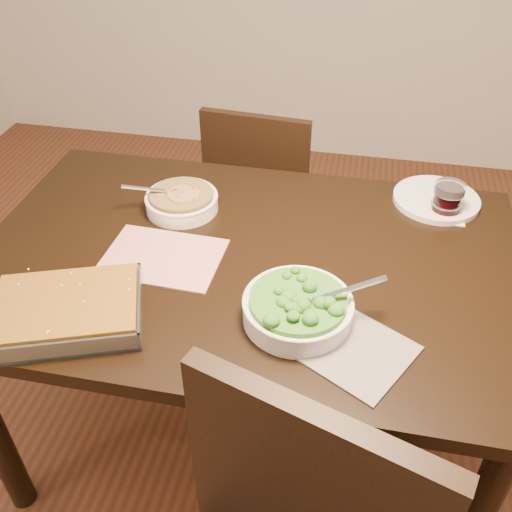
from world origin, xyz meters
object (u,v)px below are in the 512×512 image
at_px(broccoli_bowl, 298,308).
at_px(chair_far, 262,192).
at_px(stew_bowl, 182,201).
at_px(dinner_plate, 436,199).
at_px(wine_tumbler, 448,199).
at_px(table, 247,285).
at_px(baking_dish, 67,311).

xyz_separation_m(broccoli_bowl, chair_far, (-0.26, 0.95, -0.32)).
xyz_separation_m(stew_bowl, chair_far, (0.12, 0.58, -0.31)).
distance_m(broccoli_bowl, dinner_plate, 0.64).
distance_m(wine_tumbler, dinner_plate, 0.08).
height_order(stew_bowl, wine_tumbler, wine_tumbler).
height_order(table, dinner_plate, dinner_plate).
relative_size(stew_bowl, chair_far, 0.26).
xyz_separation_m(stew_bowl, wine_tumbler, (0.73, 0.12, 0.02)).
bearing_deg(stew_bowl, broccoli_bowl, -44.11).
relative_size(table, broccoli_bowl, 5.08).
xyz_separation_m(broccoli_bowl, dinner_plate, (0.33, 0.55, -0.03)).
bearing_deg(stew_bowl, chair_far, 77.86).
bearing_deg(wine_tumbler, table, -149.39).
relative_size(broccoli_bowl, chair_far, 0.33).
xyz_separation_m(stew_bowl, baking_dish, (-0.12, -0.48, -0.00)).
bearing_deg(dinner_plate, stew_bowl, -165.68).
height_order(broccoli_bowl, chair_far, broccoli_bowl).
relative_size(dinner_plate, chair_far, 0.30).
height_order(stew_bowl, baking_dish, stew_bowl).
bearing_deg(wine_tumbler, stew_bowl, -170.56).
xyz_separation_m(broccoli_bowl, wine_tumbler, (0.35, 0.49, 0.02)).
distance_m(broccoli_bowl, wine_tumbler, 0.60).
bearing_deg(table, wine_tumbler, 30.61).
bearing_deg(table, dinner_plate, 36.48).
relative_size(broccoli_bowl, wine_tumbler, 2.93).
relative_size(table, stew_bowl, 6.38).
bearing_deg(wine_tumbler, chair_far, 143.31).
bearing_deg(broccoli_bowl, table, 129.27).
distance_m(broccoli_bowl, chair_far, 1.03).
bearing_deg(baking_dish, stew_bowl, 56.39).
relative_size(stew_bowl, dinner_plate, 0.89).
distance_m(baking_dish, chair_far, 1.12).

